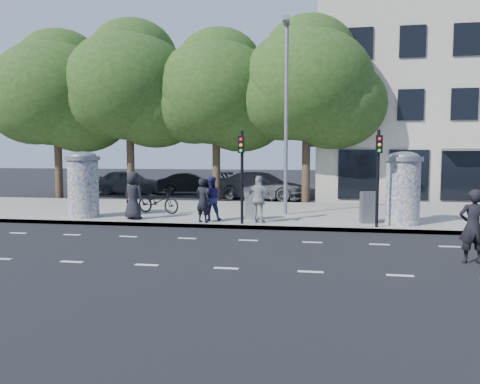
% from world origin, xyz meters
% --- Properties ---
extents(ground, '(120.00, 120.00, 0.00)m').
position_xyz_m(ground, '(0.00, 0.00, 0.00)').
color(ground, black).
rests_on(ground, ground).
extents(sidewalk, '(40.00, 8.00, 0.15)m').
position_xyz_m(sidewalk, '(0.00, 7.50, 0.07)').
color(sidewalk, gray).
rests_on(sidewalk, ground).
extents(curb, '(40.00, 0.10, 0.16)m').
position_xyz_m(curb, '(0.00, 3.55, 0.07)').
color(curb, slate).
rests_on(curb, ground).
extents(lane_dash_near, '(32.00, 0.12, 0.01)m').
position_xyz_m(lane_dash_near, '(0.00, -2.20, 0.00)').
color(lane_dash_near, silver).
rests_on(lane_dash_near, ground).
extents(lane_dash_far, '(32.00, 0.12, 0.01)m').
position_xyz_m(lane_dash_far, '(0.00, 1.40, 0.00)').
color(lane_dash_far, silver).
rests_on(lane_dash_far, ground).
extents(ad_column_left, '(1.36, 1.36, 2.65)m').
position_xyz_m(ad_column_left, '(-7.20, 4.50, 1.54)').
color(ad_column_left, beige).
rests_on(ad_column_left, sidewalk).
extents(ad_column_right, '(1.36, 1.36, 2.65)m').
position_xyz_m(ad_column_right, '(5.20, 4.70, 1.54)').
color(ad_column_right, beige).
rests_on(ad_column_right, sidewalk).
extents(traffic_pole_near, '(0.22, 0.31, 3.40)m').
position_xyz_m(traffic_pole_near, '(-0.60, 3.79, 2.23)').
color(traffic_pole_near, black).
rests_on(traffic_pole_near, sidewalk).
extents(traffic_pole_far, '(0.22, 0.31, 3.40)m').
position_xyz_m(traffic_pole_far, '(4.20, 3.79, 2.23)').
color(traffic_pole_far, black).
rests_on(traffic_pole_far, sidewalk).
extents(street_lamp, '(0.25, 0.93, 8.00)m').
position_xyz_m(street_lamp, '(0.80, 6.63, 4.79)').
color(street_lamp, slate).
rests_on(street_lamp, sidewalk).
extents(tree_far_left, '(7.20, 7.20, 9.26)m').
position_xyz_m(tree_far_left, '(-13.00, 12.50, 6.19)').
color(tree_far_left, '#38281C').
rests_on(tree_far_left, ground).
extents(tree_mid_left, '(7.20, 7.20, 9.57)m').
position_xyz_m(tree_mid_left, '(-8.50, 12.50, 6.50)').
color(tree_mid_left, '#38281C').
rests_on(tree_mid_left, ground).
extents(tree_near_left, '(6.80, 6.80, 8.97)m').
position_xyz_m(tree_near_left, '(-3.50, 12.70, 6.06)').
color(tree_near_left, '#38281C').
rests_on(tree_near_left, ground).
extents(tree_center, '(7.00, 7.00, 9.30)m').
position_xyz_m(tree_center, '(1.50, 12.30, 6.31)').
color(tree_center, '#38281C').
rests_on(tree_center, ground).
extents(building, '(20.30, 15.85, 12.00)m').
position_xyz_m(building, '(12.00, 19.99, 5.99)').
color(building, '#B2AA95').
rests_on(building, ground).
extents(ped_a, '(1.06, 0.87, 1.87)m').
position_xyz_m(ped_a, '(-4.97, 4.25, 1.08)').
color(ped_a, black).
rests_on(ped_a, sidewalk).
extents(ped_b, '(0.72, 0.61, 1.67)m').
position_xyz_m(ped_b, '(-2.09, 3.89, 0.98)').
color(ped_b, black).
rests_on(ped_b, sidewalk).
extents(ped_c, '(0.96, 0.83, 1.70)m').
position_xyz_m(ped_c, '(-1.92, 4.44, 1.00)').
color(ped_c, navy).
rests_on(ped_c, sidewalk).
extents(ped_e, '(1.14, 0.80, 1.76)m').
position_xyz_m(ped_e, '(0.00, 4.12, 1.03)').
color(ped_e, '#A5A5A8').
rests_on(ped_e, sidewalk).
extents(man_road, '(0.70, 0.47, 1.87)m').
position_xyz_m(man_road, '(5.98, -0.64, 0.93)').
color(man_road, black).
rests_on(man_road, ground).
extents(bicycle, '(1.28, 2.19, 1.09)m').
position_xyz_m(bicycle, '(-4.63, 6.13, 0.69)').
color(bicycle, black).
rests_on(bicycle, sidewalk).
extents(cabinet_left, '(0.54, 0.42, 1.05)m').
position_xyz_m(cabinet_left, '(-0.41, 4.90, 0.68)').
color(cabinet_left, gray).
rests_on(cabinet_left, sidewalk).
extents(cabinet_right, '(0.62, 0.50, 1.16)m').
position_xyz_m(cabinet_right, '(4.01, 4.79, 0.73)').
color(cabinet_right, '#5C5D60').
rests_on(cabinet_right, sidewalk).
extents(car_left, '(2.39, 4.88, 1.60)m').
position_xyz_m(car_left, '(-10.31, 16.46, 0.80)').
color(car_left, '#595C60').
rests_on(car_left, ground).
extents(car_mid, '(2.36, 4.36, 1.36)m').
position_xyz_m(car_mid, '(-6.26, 17.00, 0.68)').
color(car_mid, black).
rests_on(car_mid, ground).
extents(car_right, '(3.69, 5.89, 1.59)m').
position_xyz_m(car_right, '(-1.13, 14.33, 0.80)').
color(car_right, '#5B5C63').
rests_on(car_right, ground).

